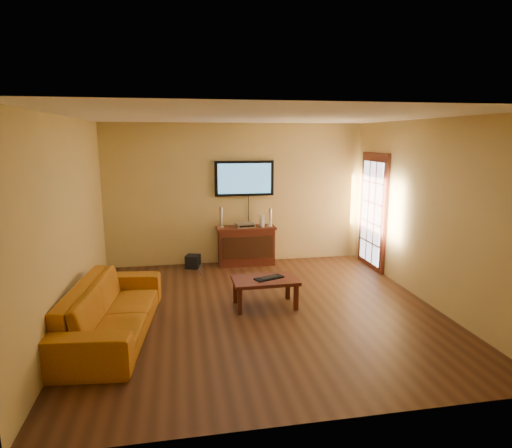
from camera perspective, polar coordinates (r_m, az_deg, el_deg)
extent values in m
plane|color=#381F0F|center=(6.25, 0.67, -11.41)|extent=(5.00, 5.00, 0.00)
plane|color=tan|center=(8.30, -2.59, 3.98)|extent=(5.00, 0.00, 5.00)
plane|color=tan|center=(5.93, -23.77, -0.04)|extent=(0.00, 5.00, 5.00)
plane|color=tan|center=(6.79, 21.90, 1.47)|extent=(0.00, 5.00, 5.00)
plane|color=white|center=(5.77, 0.74, 14.14)|extent=(5.00, 5.00, 0.00)
cube|color=#42180F|center=(8.29, 15.32, 1.47)|extent=(0.06, 1.02, 2.22)
cube|color=white|center=(8.27, 15.10, 1.46)|extent=(0.01, 0.79, 1.89)
cube|color=#42180F|center=(8.30, -1.34, -3.03)|extent=(1.06, 0.40, 0.71)
cube|color=black|center=(8.09, -1.11, -3.15)|extent=(0.98, 0.02, 0.42)
cube|color=#42180F|center=(8.21, -1.35, -0.51)|extent=(1.13, 0.43, 0.04)
cube|color=black|center=(8.24, -1.57, 6.10)|extent=(1.14, 0.07, 0.67)
cube|color=teal|center=(8.20, -1.53, 6.08)|extent=(1.03, 0.01, 0.57)
cube|color=#42180F|center=(6.25, 1.20, -7.52)|extent=(0.94, 0.58, 0.05)
cube|color=#42180F|center=(6.05, -2.17, -10.32)|extent=(0.06, 0.06, 0.37)
cube|color=#42180F|center=(6.22, 5.36, -9.74)|extent=(0.06, 0.06, 0.37)
cube|color=#42180F|center=(6.46, -2.80, -8.89)|extent=(0.06, 0.06, 0.37)
cube|color=#42180F|center=(6.62, 4.26, -8.39)|extent=(0.06, 0.06, 0.37)
imported|color=#A96312|center=(5.67, -18.73, -9.70)|extent=(0.89, 2.32, 0.89)
cylinder|color=silver|center=(8.19, -4.66, -0.38)|extent=(0.11, 0.11, 0.02)
cylinder|color=silver|center=(8.15, -4.68, 0.95)|extent=(0.06, 0.06, 0.37)
cylinder|color=silver|center=(8.26, 1.91, -0.25)|extent=(0.09, 0.09, 0.01)
cylinder|color=silver|center=(8.23, 1.92, 0.93)|extent=(0.05, 0.05, 0.33)
cube|color=silver|center=(8.17, -1.47, -0.14)|extent=(0.38, 0.30, 0.08)
cube|color=white|center=(8.21, 0.81, 0.46)|extent=(0.07, 0.17, 0.23)
cube|color=black|center=(8.22, -8.41, -4.96)|extent=(0.31, 0.31, 0.25)
cylinder|color=white|center=(7.82, -7.33, -6.07)|extent=(0.07, 0.07, 0.17)
sphere|color=white|center=(7.79, -7.35, -5.43)|extent=(0.03, 0.03, 0.03)
cube|color=black|center=(6.25, 1.74, -7.20)|extent=(0.46, 0.31, 0.02)
cube|color=black|center=(6.24, 1.74, -7.09)|extent=(0.30, 0.21, 0.01)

